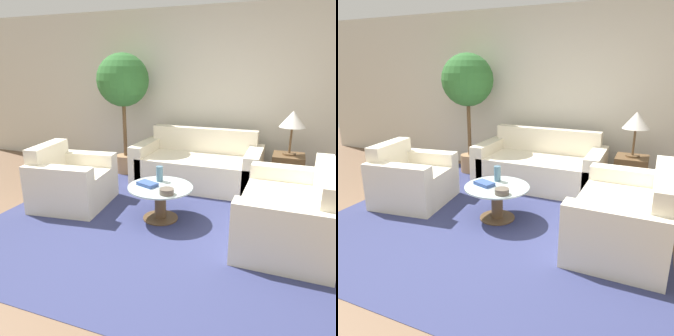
{
  "view_description": "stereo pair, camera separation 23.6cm",
  "coord_description": "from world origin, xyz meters",
  "views": [
    {
      "loc": [
        1.21,
        -2.46,
        1.7
      ],
      "look_at": [
        -0.11,
        1.04,
        0.55
      ],
      "focal_mm": 35.0,
      "sensor_mm": 36.0,
      "label": 1
    },
    {
      "loc": [
        1.43,
        -2.37,
        1.7
      ],
      "look_at": [
        -0.11,
        1.04,
        0.55
      ],
      "focal_mm": 35.0,
      "sensor_mm": 36.0,
      "label": 2
    }
  ],
  "objects": [
    {
      "name": "armchair",
      "position": [
        -1.37,
        0.8,
        0.28
      ],
      "size": [
        0.95,
        1.0,
        0.78
      ],
      "rotation": [
        0.0,
        0.0,
        1.7
      ],
      "color": "beige",
      "rests_on": "ground_plane"
    },
    {
      "name": "side_table",
      "position": [
        1.23,
        2.15,
        0.28
      ],
      "size": [
        0.42,
        0.42,
        0.56
      ],
      "color": "brown",
      "rests_on": "ground_plane"
    },
    {
      "name": "sofa_main",
      "position": [
        -0.03,
        2.13,
        0.28
      ],
      "size": [
        1.83,
        0.92,
        0.81
      ],
      "color": "beige",
      "rests_on": "ground_plane"
    },
    {
      "name": "book_stack",
      "position": [
        -0.26,
        0.76,
        0.42
      ],
      "size": [
        0.26,
        0.21,
        0.04
      ],
      "rotation": [
        0.0,
        0.0,
        -0.36
      ],
      "color": "#334C8C",
      "rests_on": "coffee_table"
    },
    {
      "name": "ground_plane",
      "position": [
        0.0,
        0.0,
        0.0
      ],
      "size": [
        14.0,
        14.0,
        0.0
      ],
      "primitive_type": "plane",
      "color": "brown"
    },
    {
      "name": "vase",
      "position": [
        -0.19,
        0.96,
        0.49
      ],
      "size": [
        0.08,
        0.08,
        0.18
      ],
      "color": "slate",
      "rests_on": "coffee_table"
    },
    {
      "name": "bowl",
      "position": [
        0.04,
        0.59,
        0.43
      ],
      "size": [
        0.16,
        0.16,
        0.06
      ],
      "color": "brown",
      "rests_on": "coffee_table"
    },
    {
      "name": "coffee_table",
      "position": [
        -0.11,
        0.79,
        0.26
      ],
      "size": [
        0.75,
        0.75,
        0.4
      ],
      "color": "brown",
      "rests_on": "ground_plane"
    },
    {
      "name": "rug",
      "position": [
        -0.11,
        0.79,
        0.0
      ],
      "size": [
        3.72,
        3.53,
        0.01
      ],
      "color": "navy",
      "rests_on": "ground_plane"
    },
    {
      "name": "wall_back",
      "position": [
        0.0,
        2.77,
        1.3
      ],
      "size": [
        10.0,
        0.06,
        2.6
      ],
      "color": "beige",
      "rests_on": "ground_plane"
    },
    {
      "name": "potted_plant",
      "position": [
        -1.32,
        2.25,
        1.44
      ],
      "size": [
        0.82,
        0.82,
        1.93
      ],
      "color": "#93704C",
      "rests_on": "ground_plane"
    },
    {
      "name": "table_lamp",
      "position": [
        1.23,
        2.15,
        1.03
      ],
      "size": [
        0.34,
        0.34,
        0.59
      ],
      "color": "brown",
      "rests_on": "side_table"
    },
    {
      "name": "loveseat",
      "position": [
        1.32,
        0.82,
        0.28
      ],
      "size": [
        0.89,
        1.43,
        0.79
      ],
      "rotation": [
        0.0,
        0.0,
        -1.58
      ],
      "color": "beige",
      "rests_on": "ground_plane"
    }
  ]
}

